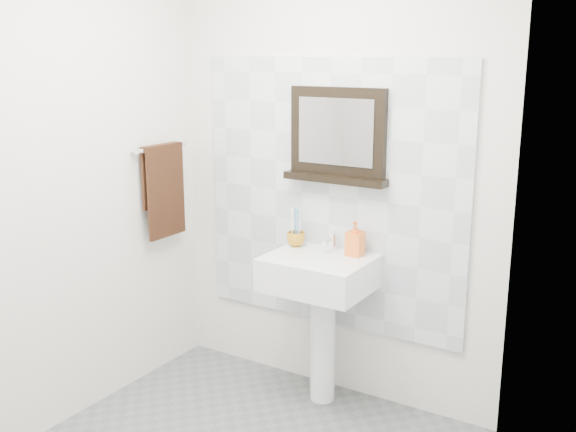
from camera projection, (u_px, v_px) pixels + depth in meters
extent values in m
cube|color=silver|center=(331.00, 177.00, 3.73)|extent=(2.00, 0.01, 2.50)
cube|color=silver|center=(49.00, 192.00, 3.34)|extent=(0.01, 2.20, 2.50)
cube|color=silver|center=(435.00, 254.00, 2.31)|extent=(0.01, 2.20, 2.50)
cube|color=silver|center=(330.00, 195.00, 3.74)|extent=(1.60, 0.02, 1.50)
cylinder|color=white|center=(323.00, 343.00, 3.77)|extent=(0.14, 0.14, 0.68)
cube|color=white|center=(318.00, 273.00, 3.62)|extent=(0.55, 0.44, 0.18)
cylinder|color=silver|center=(317.00, 261.00, 3.58)|extent=(0.32, 0.32, 0.02)
cylinder|color=#4C4C4F|center=(317.00, 259.00, 3.58)|extent=(0.04, 0.04, 0.00)
cylinder|color=silver|center=(332.00, 242.00, 3.71)|extent=(0.04, 0.04, 0.09)
cylinder|color=silver|center=(328.00, 241.00, 3.67)|extent=(0.02, 0.10, 0.02)
cube|color=silver|center=(333.00, 233.00, 3.71)|extent=(0.02, 0.07, 0.01)
imported|color=#BA7E15|center=(296.00, 239.00, 3.79)|extent=(0.14, 0.14, 0.08)
cylinder|color=white|center=(292.00, 228.00, 3.78)|extent=(0.01, 0.01, 0.19)
cube|color=white|center=(292.00, 210.00, 3.75)|extent=(0.01, 0.01, 0.03)
cylinder|color=#5392BE|center=(298.00, 229.00, 3.76)|extent=(0.01, 0.01, 0.19)
cube|color=#5392BE|center=(298.00, 211.00, 3.74)|extent=(0.01, 0.01, 0.03)
cylinder|color=white|center=(297.00, 227.00, 3.79)|extent=(0.01, 0.01, 0.19)
cube|color=white|center=(298.00, 210.00, 3.77)|extent=(0.01, 0.01, 0.03)
cylinder|color=#5392BE|center=(295.00, 227.00, 3.79)|extent=(0.01, 0.01, 0.19)
cube|color=#5392BE|center=(295.00, 210.00, 3.77)|extent=(0.01, 0.01, 0.03)
cylinder|color=white|center=(300.00, 228.00, 3.77)|extent=(0.01, 0.01, 0.19)
cube|color=white|center=(300.00, 210.00, 3.75)|extent=(0.01, 0.01, 0.03)
imported|color=#FF471E|center=(355.00, 238.00, 3.61)|extent=(0.09, 0.09, 0.19)
cube|color=black|center=(338.00, 131.00, 3.61)|extent=(0.56, 0.06, 0.47)
cube|color=#99999E|center=(335.00, 132.00, 3.58)|extent=(0.45, 0.01, 0.36)
cube|color=black|center=(335.00, 179.00, 3.65)|extent=(0.60, 0.11, 0.04)
cylinder|color=silver|center=(161.00, 148.00, 3.91)|extent=(0.03, 0.40, 0.03)
cylinder|color=silver|center=(134.00, 151.00, 3.77)|extent=(0.05, 0.02, 0.02)
cylinder|color=silver|center=(179.00, 144.00, 4.08)|extent=(0.05, 0.02, 0.02)
cube|color=black|center=(166.00, 194.00, 3.97)|extent=(0.02, 0.30, 0.52)
cube|color=black|center=(160.00, 178.00, 3.97)|extent=(0.02, 0.30, 0.34)
cube|color=black|center=(161.00, 147.00, 3.91)|extent=(0.06, 0.30, 0.03)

